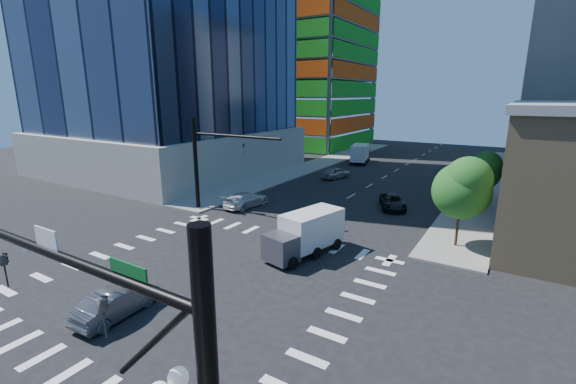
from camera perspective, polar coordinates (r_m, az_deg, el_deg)
The scene contains 14 objects.
ground at distance 25.03m, azimuth -12.52°, elevation -12.70°, with size 160.00×160.00×0.00m, color black.
road_markings at distance 25.03m, azimuth -12.52°, elevation -12.69°, with size 20.00×20.00×0.01m, color silver.
sidewalk_ne at distance 57.01m, azimuth 27.36°, elevation 1.39°, with size 5.00×60.00×0.15m, color gray.
sidewalk_nw at distance 63.58m, azimuth 4.38°, elevation 4.14°, with size 5.00×60.00×0.15m, color gray.
construction_building at distance 89.97m, azimuth 2.43°, elevation 22.82°, with size 25.16×34.50×70.60m.
signal_mast_nw at distance 38.03m, azimuth -11.96°, elevation 5.31°, with size 10.20×0.40×9.00m.
tree_south at distance 30.59m, azimuth 24.58°, elevation 0.65°, with size 4.16×4.16×6.82m.
tree_north at distance 42.44m, azimuth 26.98°, elevation 2.91°, with size 3.54×3.52×5.78m.
car_nb_far at distance 40.25m, azimuth 15.26°, elevation -1.41°, with size 2.26×4.90×1.36m, color black.
car_sb_near at distance 39.57m, azimuth -6.19°, elevation -1.11°, with size 2.17×5.33×1.55m, color silver.
car_sb_mid at distance 53.19m, azimuth 7.10°, elevation 2.85°, with size 1.86×4.62×1.57m, color #A4A7AB.
car_sb_cross at distance 22.51m, azimuth -23.99°, elevation -14.73°, with size 1.61×4.60×1.52m, color #525156.
box_truck_near at distance 27.52m, azimuth 2.23°, elevation -6.74°, with size 3.78×6.22×3.04m.
box_truck_far at distance 65.98m, azimuth 10.69°, elevation 5.47°, with size 3.84×6.45×3.16m.
Camera 1 is at (15.83, -15.82, 11.20)m, focal length 24.00 mm.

